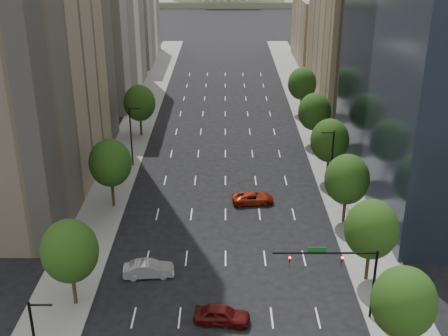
{
  "coord_description": "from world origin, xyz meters",
  "views": [
    {
      "loc": [
        -0.09,
        -12.49,
        32.94
      ],
      "look_at": [
        -0.17,
        45.7,
        8.0
      ],
      "focal_mm": 46.24,
      "sensor_mm": 36.0,
      "label": 1
    }
  ],
  "objects_px": {
    "traffic_signal": "(347,269)",
    "car_red_far": "(253,198)",
    "car_maroon": "(222,315)",
    "car_silver": "(149,269)"
  },
  "relations": [
    {
      "from": "traffic_signal",
      "to": "car_red_far",
      "type": "distance_m",
      "value": 24.49
    },
    {
      "from": "car_maroon",
      "to": "car_red_far",
      "type": "xyz_separation_m",
      "value": [
        3.79,
        23.73,
        -0.12
      ]
    },
    {
      "from": "car_red_far",
      "to": "traffic_signal",
      "type": "bearing_deg",
      "value": -170.19
    },
    {
      "from": "car_silver",
      "to": "car_red_far",
      "type": "xyz_separation_m",
      "value": [
        11.2,
        16.38,
        -0.11
      ]
    },
    {
      "from": "car_maroon",
      "to": "car_silver",
      "type": "relative_size",
      "value": 0.99
    },
    {
      "from": "car_maroon",
      "to": "car_silver",
      "type": "xyz_separation_m",
      "value": [
        -7.41,
        7.35,
        -0.02
      ]
    },
    {
      "from": "car_maroon",
      "to": "car_red_far",
      "type": "relative_size",
      "value": 0.95
    },
    {
      "from": "traffic_signal",
      "to": "car_maroon",
      "type": "xyz_separation_m",
      "value": [
        -10.85,
        -0.7,
        -4.32
      ]
    },
    {
      "from": "car_silver",
      "to": "car_red_far",
      "type": "relative_size",
      "value": 0.96
    },
    {
      "from": "traffic_signal",
      "to": "car_maroon",
      "type": "height_order",
      "value": "traffic_signal"
    }
  ]
}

